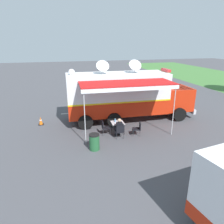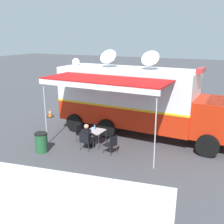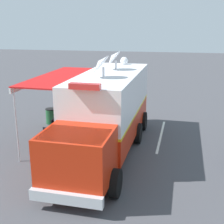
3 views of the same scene
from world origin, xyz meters
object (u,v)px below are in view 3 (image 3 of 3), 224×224
water_bottle (73,121)px  seated_responder (59,123)px  folding_chair_beside_table (75,122)px  trash_bin (51,116)px  command_truck (106,110)px  folding_chair_at_table (56,126)px  folding_chair_spare_by_truck (49,134)px  traffic_cone (134,109)px  folding_table (69,124)px

water_bottle → seated_responder: bearing=3.0°
folding_chair_beside_table → trash_bin: trash_bin is taller
command_truck → folding_chair_at_table: size_ratio=11.00×
folding_chair_at_table → folding_chair_spare_by_truck: bearing=96.7°
seated_responder → traffic_cone: 5.89m
water_bottle → traffic_cone: (-2.63, -4.77, -0.55)m
water_bottle → folding_chair_beside_table: size_ratio=0.26×
trash_bin → traffic_cone: trash_bin is taller
folding_chair_beside_table → folding_chair_spare_by_truck: (0.67, 2.01, 0.00)m
folding_chair_at_table → seated_responder: size_ratio=0.70×
folding_chair_at_table → folding_chair_spare_by_truck: same height
folding_chair_spare_by_truck → trash_bin: bearing=-69.2°
traffic_cone → folding_chair_at_table: bearing=53.4°
folding_chair_spare_by_truck → folding_chair_beside_table: bearing=-108.4°
command_truck → folding_table: command_truck is taller
water_bottle → traffic_cone: 5.47m
command_truck → water_bottle: size_ratio=42.74×
folding_chair_beside_table → traffic_cone: (-2.75, -4.04, -0.23)m
folding_table → seated_responder: 0.62m
command_truck → folding_chair_at_table: (3.05, -1.50, -1.43)m
water_bottle → trash_bin: (1.93, -1.71, -0.38)m
command_truck → folding_chair_beside_table: bearing=-45.3°
water_bottle → folding_chair_spare_by_truck: water_bottle is taller
folding_chair_beside_table → trash_bin: size_ratio=0.96×
folding_chair_at_table → traffic_cone: bearing=-126.6°
water_bottle → folding_chair_spare_by_truck: (0.79, 1.28, -0.32)m
folding_chair_at_table → folding_chair_spare_by_truck: (-0.15, 1.25, 0.00)m
water_bottle → trash_bin: 2.61m
command_truck → folding_chair_at_table: command_truck is taller
folding_chair_at_table → traffic_cone: 5.98m
folding_chair_spare_by_truck → command_truck: bearing=175.2°
command_truck → folding_chair_spare_by_truck: size_ratio=11.00×
trash_bin → traffic_cone: size_ratio=1.57×
folding_chair_at_table → water_bottle: bearing=-178.1°
folding_table → folding_chair_spare_by_truck: bearing=60.7°
folding_table → folding_chair_spare_by_truck: size_ratio=0.95×
folding_table → water_bottle: water_bottle is taller
folding_chair_beside_table → folding_chair_spare_by_truck: bearing=71.6°
water_bottle → folding_table: bearing=41.0°
water_bottle → folding_chair_at_table: water_bottle is taller
folding_chair_at_table → seated_responder: (-0.19, 0.01, 0.14)m
folding_chair_at_table → trash_bin: size_ratio=0.96×
folding_chair_at_table → folding_chair_spare_by_truck: size_ratio=1.00×
folding_chair_beside_table → trash_bin: 2.06m
folding_chair_beside_table → traffic_cone: 4.89m
folding_chair_spare_by_truck → trash_bin: trash_bin is taller
water_bottle → folding_chair_at_table: 0.99m
seated_responder → water_bottle: bearing=-177.0°
command_truck → folding_chair_spare_by_truck: bearing=-4.8°
folding_chair_at_table → seated_responder: 0.23m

